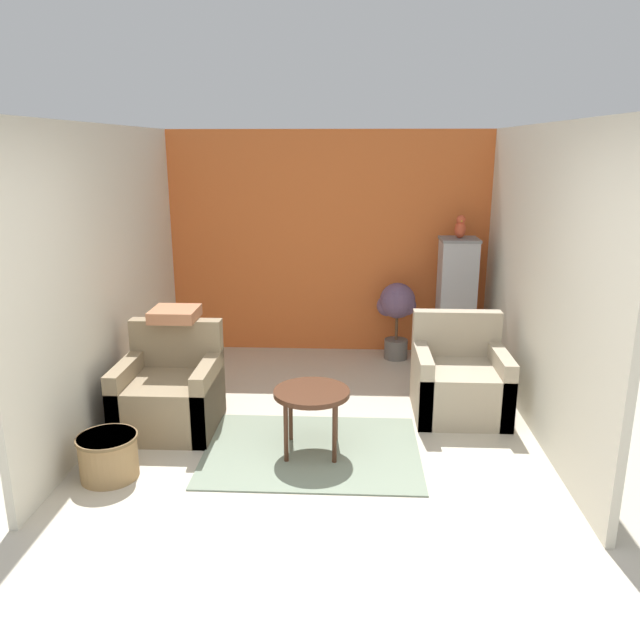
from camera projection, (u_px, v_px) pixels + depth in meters
name	position (u px, v px, depth m)	size (l,w,h in m)	color
ground_plane	(305.00, 540.00, 3.85)	(20.00, 20.00, 0.00)	beige
wall_back_accent	(328.00, 244.00, 7.17)	(3.75, 0.06, 2.53)	orange
wall_left	(108.00, 275.00, 5.41)	(0.06, 3.78, 2.53)	beige
wall_right	(539.00, 280.00, 5.23)	(0.06, 3.78, 2.53)	beige
area_rug	(312.00, 451.00, 4.96)	(1.70, 1.27, 0.01)	gray
coffee_table	(312.00, 397.00, 4.84)	(0.60, 0.60, 0.52)	#472819
armchair_left	(170.00, 395.00, 5.33)	(0.81, 0.80, 0.88)	#8E7A5B
armchair_right	(459.00, 382.00, 5.61)	(0.81, 0.80, 0.88)	tan
birdcage	(456.00, 305.00, 6.85)	(0.54, 0.54, 1.40)	slate
parrot	(460.00, 227.00, 6.62)	(0.12, 0.21, 0.25)	#D14C2D
potted_plant	(397.00, 309.00, 6.99)	(0.44, 0.40, 0.88)	#66605B
wicker_basket	(108.00, 455.00, 4.53)	(0.44, 0.44, 0.33)	#A37F51
throw_pillow	(175.00, 314.00, 5.44)	(0.39, 0.39, 0.10)	#B2704C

